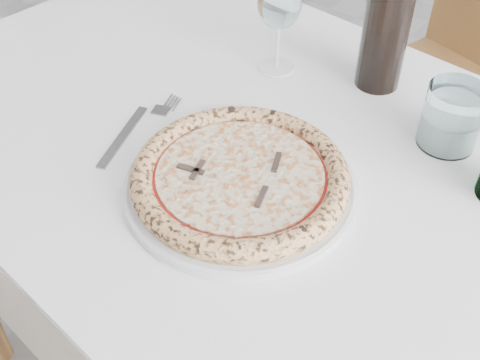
{
  "coord_description": "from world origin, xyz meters",
  "views": [
    {
      "loc": [
        0.58,
        -0.34,
        1.34
      ],
      "look_at": [
        0.21,
        0.14,
        0.78
      ],
      "focal_mm": 45.0,
      "sensor_mm": 36.0,
      "label": 1
    }
  ],
  "objects_px": {
    "chair_far": "(472,58)",
    "pizza": "(240,177)",
    "wine_glass": "(280,6)",
    "plate": "(240,186)",
    "dining_table": "(278,199)",
    "wine_bottle": "(389,13)",
    "tumbler": "(451,121)"
  },
  "relations": [
    {
      "from": "chair_far",
      "to": "pizza",
      "type": "xyz_separation_m",
      "value": [
        -0.03,
        -0.93,
        0.25
      ]
    },
    {
      "from": "pizza",
      "to": "wine_glass",
      "type": "height_order",
      "value": "wine_glass"
    },
    {
      "from": "chair_far",
      "to": "plate",
      "type": "height_order",
      "value": "chair_far"
    },
    {
      "from": "chair_far",
      "to": "dining_table",
      "type": "bearing_deg",
      "value": -91.86
    },
    {
      "from": "dining_table",
      "to": "pizza",
      "type": "relative_size",
      "value": 4.75
    },
    {
      "from": "chair_far",
      "to": "wine_bottle",
      "type": "relative_size",
      "value": 3.03
    },
    {
      "from": "pizza",
      "to": "tumbler",
      "type": "distance_m",
      "value": 0.33
    },
    {
      "from": "pizza",
      "to": "wine_glass",
      "type": "distance_m",
      "value": 0.34
    },
    {
      "from": "dining_table",
      "to": "plate",
      "type": "distance_m",
      "value": 0.14
    },
    {
      "from": "chair_far",
      "to": "plate",
      "type": "relative_size",
      "value": 2.88
    },
    {
      "from": "chair_far",
      "to": "wine_bottle",
      "type": "distance_m",
      "value": 0.67
    },
    {
      "from": "tumbler",
      "to": "dining_table",
      "type": "bearing_deg",
      "value": -136.18
    },
    {
      "from": "dining_table",
      "to": "plate",
      "type": "bearing_deg",
      "value": -90.0
    },
    {
      "from": "dining_table",
      "to": "wine_glass",
      "type": "relative_size",
      "value": 8.56
    },
    {
      "from": "wine_glass",
      "to": "tumbler",
      "type": "bearing_deg",
      "value": -2.41
    },
    {
      "from": "chair_far",
      "to": "pizza",
      "type": "height_order",
      "value": "chair_far"
    },
    {
      "from": "plate",
      "to": "pizza",
      "type": "bearing_deg",
      "value": 160.64
    },
    {
      "from": "plate",
      "to": "wine_bottle",
      "type": "distance_m",
      "value": 0.38
    },
    {
      "from": "pizza",
      "to": "tumbler",
      "type": "bearing_deg",
      "value": 56.42
    },
    {
      "from": "chair_far",
      "to": "wine_glass",
      "type": "bearing_deg",
      "value": -104.79
    },
    {
      "from": "pizza",
      "to": "wine_glass",
      "type": "xyz_separation_m",
      "value": [
        -0.14,
        0.29,
        0.09
      ]
    },
    {
      "from": "plate",
      "to": "tumbler",
      "type": "height_order",
      "value": "tumbler"
    },
    {
      "from": "dining_table",
      "to": "plate",
      "type": "height_order",
      "value": "plate"
    },
    {
      "from": "plate",
      "to": "pizza",
      "type": "relative_size",
      "value": 1.07
    },
    {
      "from": "pizza",
      "to": "wine_bottle",
      "type": "relative_size",
      "value": 0.98
    },
    {
      "from": "wine_glass",
      "to": "wine_bottle",
      "type": "xyz_separation_m",
      "value": [
        0.16,
        0.07,
        0.01
      ]
    },
    {
      "from": "plate",
      "to": "tumbler",
      "type": "relative_size",
      "value": 3.29
    },
    {
      "from": "plate",
      "to": "wine_bottle",
      "type": "height_order",
      "value": "wine_bottle"
    },
    {
      "from": "wine_glass",
      "to": "wine_bottle",
      "type": "height_order",
      "value": "wine_bottle"
    },
    {
      "from": "pizza",
      "to": "wine_bottle",
      "type": "distance_m",
      "value": 0.37
    },
    {
      "from": "tumbler",
      "to": "wine_glass",
      "type": "bearing_deg",
      "value": 177.59
    },
    {
      "from": "plate",
      "to": "wine_bottle",
      "type": "bearing_deg",
      "value": 86.46
    }
  ]
}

